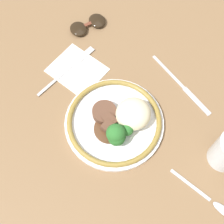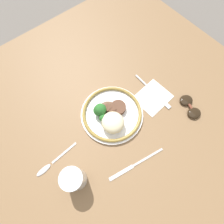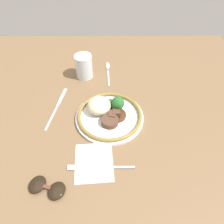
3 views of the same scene
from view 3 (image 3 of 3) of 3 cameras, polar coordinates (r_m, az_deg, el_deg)
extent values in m
plane|color=#5B5651|center=(0.77, -3.27, -4.40)|extent=(8.00, 8.00, 0.00)
cube|color=brown|center=(0.75, -3.33, -3.54)|extent=(1.16, 1.22, 0.04)
cube|color=white|center=(0.65, -4.75, -12.95)|extent=(0.14, 0.12, 0.00)
cylinder|color=white|center=(0.74, -0.64, -1.37)|extent=(0.23, 0.23, 0.01)
torus|color=olive|center=(0.74, -0.65, -0.80)|extent=(0.22, 0.22, 0.01)
ellipsoid|color=beige|center=(0.74, -3.07, 1.70)|extent=(0.08, 0.08, 0.05)
cylinder|color=brown|center=(0.71, -0.59, -2.40)|extent=(0.06, 0.06, 0.02)
cylinder|color=#51331E|center=(0.74, 0.92, -0.79)|extent=(0.07, 0.07, 0.00)
cube|color=brown|center=(0.73, -0.04, -0.65)|extent=(0.03, 0.03, 0.02)
cube|color=brown|center=(0.73, 0.14, -1.09)|extent=(0.03, 0.03, 0.02)
cube|color=brown|center=(0.73, 1.15, -0.34)|extent=(0.03, 0.03, 0.02)
cylinder|color=#568442|center=(0.76, -0.51, 1.46)|extent=(0.01, 0.01, 0.01)
sphere|color=#286628|center=(0.75, -0.51, 2.38)|extent=(0.03, 0.03, 0.03)
cylinder|color=#568442|center=(0.75, 1.51, 1.09)|extent=(0.02, 0.02, 0.02)
sphere|color=#286628|center=(0.74, 1.55, 2.45)|extent=(0.04, 0.04, 0.04)
cylinder|color=#568442|center=(0.76, 1.72, 1.21)|extent=(0.01, 0.01, 0.01)
sphere|color=#286628|center=(0.75, 1.75, 2.32)|extent=(0.04, 0.04, 0.04)
cylinder|color=#F4AD19|center=(0.90, -7.27, 11.11)|extent=(0.06, 0.06, 0.07)
cylinder|color=silver|center=(0.90, -7.35, 11.75)|extent=(0.07, 0.07, 0.10)
cube|color=#B7B7BC|center=(0.64, 0.56, -14.23)|extent=(0.01, 0.12, 0.00)
cube|color=#B7B7BC|center=(0.65, -8.45, -14.11)|extent=(0.02, 0.07, 0.00)
cube|color=#B7B7BC|center=(0.78, -15.38, -1.18)|extent=(0.12, 0.03, 0.00)
cube|color=#B7B7BC|center=(0.84, -12.92, 3.96)|extent=(0.09, 0.03, 0.00)
cube|color=#B7B7BC|center=(0.90, -0.93, 8.87)|extent=(0.10, 0.01, 0.00)
ellipsoid|color=#B7B7BC|center=(0.97, -1.16, 12.01)|extent=(0.05, 0.02, 0.01)
ellipsoid|color=black|center=(0.62, -14.22, -19.31)|extent=(0.06, 0.06, 0.02)
ellipsoid|color=black|center=(0.64, -18.90, -17.45)|extent=(0.06, 0.06, 0.02)
cube|color=brown|center=(0.63, -16.66, -18.29)|extent=(0.02, 0.02, 0.00)
camera|label=1|loc=(0.72, 28.27, 53.11)|focal=50.00mm
camera|label=2|loc=(0.67, -25.97, 48.39)|focal=28.00mm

